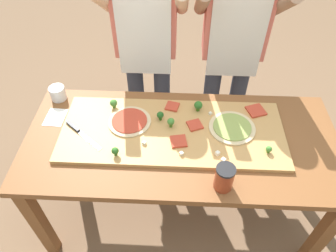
# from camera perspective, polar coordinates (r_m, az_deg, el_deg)

# --- Properties ---
(ground_plane) EXTENTS (8.00, 8.00, 0.00)m
(ground_plane) POSITION_cam_1_polar(r_m,az_deg,el_deg) (2.40, 1.89, -14.70)
(ground_plane) COLOR brown
(prep_table) EXTENTS (1.77, 0.79, 0.78)m
(prep_table) POSITION_cam_1_polar(r_m,az_deg,el_deg) (1.84, 2.39, -4.40)
(prep_table) COLOR brown
(prep_table) RESTS_ON ground
(cutting_board) EXTENTS (1.26, 0.51, 0.02)m
(cutting_board) POSITION_cam_1_polar(r_m,az_deg,el_deg) (1.78, 0.82, -0.95)
(cutting_board) COLOR tan
(cutting_board) RESTS_ON prep_table
(chefs_knife) EXTENTS (0.24, 0.21, 0.02)m
(chefs_knife) POSITION_cam_1_polar(r_m,az_deg,el_deg) (1.83, -15.94, -0.90)
(chefs_knife) COLOR #B7BABF
(chefs_knife) RESTS_ON cutting_board
(pizza_whole_pesto_green) EXTENTS (0.26, 0.26, 0.02)m
(pizza_whole_pesto_green) POSITION_cam_1_polar(r_m,az_deg,el_deg) (1.82, 11.56, -0.25)
(pizza_whole_pesto_green) COLOR beige
(pizza_whole_pesto_green) RESTS_ON cutting_board
(pizza_whole_tomato_red) EXTENTS (0.25, 0.25, 0.02)m
(pizza_whole_tomato_red) POSITION_cam_1_polar(r_m,az_deg,el_deg) (1.83, -6.99, 0.88)
(pizza_whole_tomato_red) COLOR beige
(pizza_whole_tomato_red) RESTS_ON cutting_board
(pizza_slice_far_right) EXTENTS (0.10, 0.10, 0.01)m
(pizza_slice_far_right) POSITION_cam_1_polar(r_m,az_deg,el_deg) (1.80, 4.88, 0.18)
(pizza_slice_far_right) COLOR #BC3D28
(pizza_slice_far_right) RESTS_ON cutting_board
(pizza_slice_center) EXTENTS (0.09, 0.09, 0.01)m
(pizza_slice_center) POSITION_cam_1_polar(r_m,az_deg,el_deg) (1.91, 0.78, 3.59)
(pizza_slice_center) COLOR #BC3D28
(pizza_slice_center) RESTS_ON cutting_board
(pizza_slice_near_left) EXTENTS (0.10, 0.10, 0.01)m
(pizza_slice_near_left) POSITION_cam_1_polar(r_m,az_deg,el_deg) (1.71, 1.94, -2.80)
(pizza_slice_near_left) COLOR #BC3D28
(pizza_slice_near_left) RESTS_ON cutting_board
(pizza_slice_far_left) EXTENTS (0.13, 0.13, 0.01)m
(pizza_slice_far_left) POSITION_cam_1_polar(r_m,az_deg,el_deg) (1.95, 15.67, 2.70)
(pizza_slice_far_left) COLOR #BC3D28
(pizza_slice_far_left) RESTS_ON cutting_board
(broccoli_floret_back_right) EXTENTS (0.03, 0.03, 0.04)m
(broccoli_floret_back_right) POSITION_cam_1_polar(r_m,az_deg,el_deg) (1.73, 17.83, -4.03)
(broccoli_floret_back_right) COLOR #487A23
(broccoli_floret_back_right) RESTS_ON cutting_board
(broccoli_floret_front_left) EXTENTS (0.04, 0.04, 0.06)m
(broccoli_floret_front_left) POSITION_cam_1_polar(r_m,az_deg,el_deg) (1.91, -9.84, 4.09)
(broccoli_floret_front_left) COLOR #487A23
(broccoli_floret_front_left) RESTS_ON cutting_board
(broccoli_floret_center_left) EXTENTS (0.04, 0.04, 0.05)m
(broccoli_floret_center_left) POSITION_cam_1_polar(r_m,az_deg,el_deg) (1.66, -9.57, -4.52)
(broccoli_floret_center_left) COLOR #366618
(broccoli_floret_center_left) RESTS_ON cutting_board
(broccoli_floret_center_right) EXTENTS (0.04, 0.04, 0.06)m
(broccoli_floret_center_right) POSITION_cam_1_polar(r_m,az_deg,el_deg) (1.77, 0.53, 0.75)
(broccoli_floret_center_right) COLOR #487A23
(broccoli_floret_center_right) RESTS_ON cutting_board
(broccoli_floret_back_left) EXTENTS (0.05, 0.05, 0.07)m
(broccoli_floret_back_left) POSITION_cam_1_polar(r_m,az_deg,el_deg) (1.87, 5.52, 3.73)
(broccoli_floret_back_left) COLOR #366618
(broccoli_floret_back_left) RESTS_ON cutting_board
(broccoli_floret_front_mid) EXTENTS (0.04, 0.04, 0.06)m
(broccoli_floret_front_mid) POSITION_cam_1_polar(r_m,az_deg,el_deg) (1.81, -1.41, 1.96)
(broccoli_floret_front_mid) COLOR #2C5915
(broccoli_floret_front_mid) RESTS_ON cutting_board
(cheese_crumble_a) EXTENTS (0.03, 0.03, 0.02)m
(cheese_crumble_a) POSITION_cam_1_polar(r_m,az_deg,el_deg) (1.67, 8.98, -4.93)
(cheese_crumble_a) COLOR white
(cheese_crumble_a) RESTS_ON cutting_board
(cheese_crumble_b) EXTENTS (0.03, 0.03, 0.02)m
(cheese_crumble_b) POSITION_cam_1_polar(r_m,az_deg,el_deg) (1.65, 2.57, -5.03)
(cheese_crumble_b) COLOR silver
(cheese_crumble_b) RESTS_ON cutting_board
(cheese_crumble_c) EXTENTS (0.02, 0.02, 0.02)m
(cheese_crumble_c) POSITION_cam_1_polar(r_m,az_deg,el_deg) (1.87, 7.69, 2.25)
(cheese_crumble_c) COLOR silver
(cheese_crumble_c) RESTS_ON cutting_board
(cheese_crumble_d) EXTENTS (0.02, 0.02, 0.02)m
(cheese_crumble_d) POSITION_cam_1_polar(r_m,az_deg,el_deg) (1.70, -4.34, -3.08)
(cheese_crumble_d) COLOR silver
(cheese_crumble_d) RESTS_ON cutting_board
(cheese_crumble_e) EXTENTS (0.03, 0.03, 0.02)m
(cheese_crumble_e) POSITION_cam_1_polar(r_m,az_deg,el_deg) (1.65, 10.01, -6.13)
(cheese_crumble_e) COLOR silver
(cheese_crumble_e) RESTS_ON cutting_board
(flour_cup) EXTENTS (0.10, 0.10, 0.09)m
(flour_cup) POSITION_cam_1_polar(r_m,az_deg,el_deg) (2.10, -19.35, 5.55)
(flour_cup) COLOR white
(flour_cup) RESTS_ON prep_table
(sauce_jar) EXTENTS (0.09, 0.09, 0.14)m
(sauce_jar) POSITION_cam_1_polar(r_m,az_deg,el_deg) (1.54, 10.18, -9.22)
(sauce_jar) COLOR #99381E
(sauce_jar) RESTS_ON prep_table
(recipe_note) EXTENTS (0.12, 0.15, 0.00)m
(recipe_note) POSITION_cam_1_polar(r_m,az_deg,el_deg) (2.00, -19.77, 1.52)
(recipe_note) COLOR white
(recipe_note) RESTS_ON prep_table
(cook_left) EXTENTS (0.54, 0.39, 1.67)m
(cook_left) POSITION_cam_1_polar(r_m,az_deg,el_deg) (2.16, -4.02, 15.59)
(cook_left) COLOR #333847
(cook_left) RESTS_ON ground
(cook_right) EXTENTS (0.54, 0.39, 1.67)m
(cook_right) POSITION_cam_1_polar(r_m,az_deg,el_deg) (2.18, 11.81, 14.94)
(cook_right) COLOR #333847
(cook_right) RESTS_ON ground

